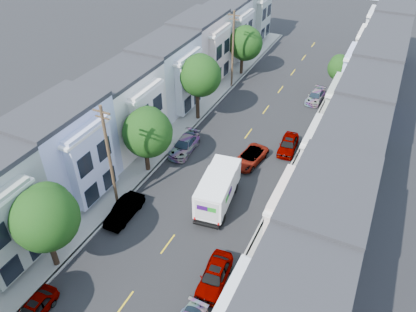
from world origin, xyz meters
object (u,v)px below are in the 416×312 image
(fedex_truck, at_px, (218,189))
(parked_right_b, at_px, (214,276))
(tree_c, at_px, (147,133))
(tree_e, at_px, (245,43))
(parked_left_b, at_px, (34,310))
(parked_right_c, at_px, (288,145))
(tree_b, at_px, (44,218))
(utility_pole_near, at_px, (110,159))
(lead_sedan, at_px, (250,157))
(parked_left_d, at_px, (184,145))
(parked_right_d, at_px, (315,97))
(tree_d, at_px, (200,76))
(utility_pole_far, at_px, (233,50))
(tree_far_r, at_px, (339,68))
(parked_left_c, at_px, (124,210))

(fedex_truck, height_order, parked_right_b, fedex_truck)
(tree_c, height_order, tree_e, tree_e)
(parked_left_b, xyz_separation_m, parked_right_c, (9.80, 26.10, 0.09))
(tree_b, xyz_separation_m, utility_pole_near, (0.00, 7.40, 0.08))
(parked_right_c, bearing_deg, lead_sedan, -132.26)
(lead_sedan, bearing_deg, tree_e, 122.71)
(tree_b, height_order, parked_right_c, tree_b)
(parked_left_d, bearing_deg, parked_right_d, 56.40)
(tree_e, xyz_separation_m, parked_right_d, (11.20, -3.44, -3.97))
(tree_d, xyz_separation_m, parked_right_d, (11.20, 10.40, -4.98))
(parked_right_d, bearing_deg, utility_pole_near, -109.61)
(fedex_truck, xyz_separation_m, lead_sedan, (0.44, 6.95, -1.10))
(tree_e, xyz_separation_m, parked_left_b, (1.40, -41.61, -3.95))
(fedex_truck, distance_m, parked_left_b, 16.77)
(fedex_truck, bearing_deg, parked_right_b, -74.74)
(tree_c, relative_size, utility_pole_far, 0.69)
(tree_b, xyz_separation_m, tree_c, (0.00, 12.88, -0.55))
(parked_right_c, bearing_deg, fedex_truck, -112.00)
(tree_e, height_order, lead_sedan, tree_e)
(tree_far_r, xyz_separation_m, parked_left_c, (-11.79, -29.44, -3.42))
(utility_pole_far, bearing_deg, utility_pole_near, -90.00)
(utility_pole_near, distance_m, parked_right_c, 19.06)
(parked_right_b, bearing_deg, utility_pole_near, 156.07)
(parked_right_c, bearing_deg, tree_b, -121.71)
(parked_left_d, distance_m, parked_right_c, 10.92)
(tree_b, relative_size, lead_sedan, 1.60)
(tree_e, bearing_deg, parked_left_c, -87.42)
(tree_far_r, height_order, utility_pole_near, utility_pole_near)
(parked_left_b, bearing_deg, parked_right_c, 66.08)
(tree_c, relative_size, parked_left_c, 1.60)
(tree_c, relative_size, parked_right_c, 1.52)
(tree_b, bearing_deg, lead_sedan, 65.62)
(tree_far_r, distance_m, utility_pole_far, 13.48)
(tree_b, relative_size, parked_left_c, 1.73)
(utility_pole_far, height_order, fedex_truck, utility_pole_far)
(tree_e, distance_m, parked_left_c, 31.43)
(tree_far_r, xyz_separation_m, parked_right_b, (-1.99, -32.28, -3.38))
(fedex_truck, distance_m, parked_right_b, 8.51)
(tree_b, relative_size, parked_right_d, 1.80)
(tree_c, height_order, utility_pole_near, utility_pole_near)
(lead_sedan, xyz_separation_m, parked_left_b, (-6.95, -22.37, -0.00))
(tree_d, height_order, parked_right_b, tree_d)
(fedex_truck, bearing_deg, tree_b, -132.17)
(utility_pole_near, relative_size, parked_left_c, 2.32)
(lead_sedan, xyz_separation_m, parked_right_d, (2.85, 15.81, -0.03))
(parked_left_c, relative_size, parked_right_b, 0.92)
(parked_left_b, height_order, parked_right_c, parked_right_c)
(parked_left_d, bearing_deg, tree_b, -98.10)
(tree_c, relative_size, tree_far_r, 1.20)
(parked_right_d, bearing_deg, parked_left_b, -101.37)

